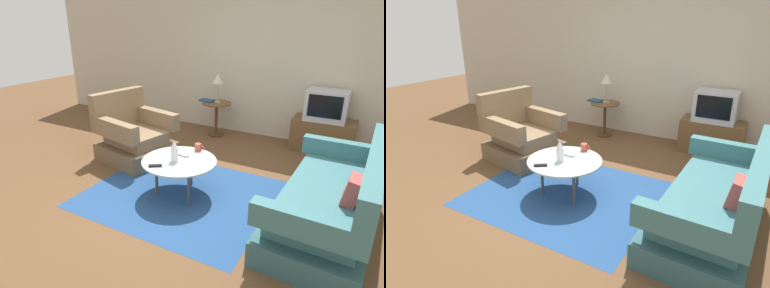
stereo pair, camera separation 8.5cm
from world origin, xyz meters
The scene contains 15 objects.
ground_plane centered at (0.00, 0.00, 0.00)m, with size 16.00×16.00×0.00m, color brown.
back_wall centered at (0.00, 2.49, 1.35)m, with size 9.00×0.12×2.70m, color #BCB29E.
area_rug centered at (-0.14, -0.04, 0.00)m, with size 2.08×1.83×0.00m, color navy.
armchair centered at (-1.29, 0.56, 0.32)m, with size 1.07×1.06×0.96m.
couch centered at (1.48, 0.09, 0.29)m, with size 0.92×1.90×0.87m.
coffee_table centered at (-0.14, -0.04, 0.40)m, with size 0.86×0.86×0.43m.
side_table centered at (-0.66, 2.04, 0.42)m, with size 0.50×0.50×0.59m.
tv_stand centered at (1.08, 2.17, 0.25)m, with size 0.90×0.47×0.50m.
television centered at (1.08, 2.15, 0.73)m, with size 0.58×0.43×0.45m.
table_lamp centered at (-0.65, 2.05, 0.98)m, with size 0.20×0.20×0.49m.
vase centered at (-0.17, -0.10, 0.55)m, with size 0.09×0.09×0.25m.
mug centered at (-0.08, 0.31, 0.48)m, with size 0.13×0.08×0.09m.
tv_remote_dark centered at (-0.28, -0.32, 0.44)m, with size 0.15×0.12×0.02m.
tv_remote_silver centered at (-0.17, 0.08, 0.44)m, with size 0.16×0.08×0.02m.
book centered at (-0.85, 2.03, 0.60)m, with size 0.26×0.20×0.03m.
Camera 2 is at (1.72, -2.91, 1.95)m, focal length 30.70 mm.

